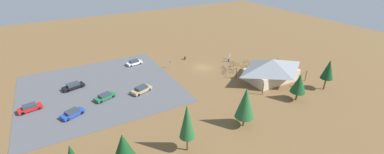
# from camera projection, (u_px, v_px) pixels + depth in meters

# --- Properties ---
(ground) EXTENTS (160.00, 160.00, 0.00)m
(ground) POSITION_uv_depth(u_px,v_px,m) (203.00, 68.00, 70.75)
(ground) COLOR brown
(ground) RESTS_ON ground
(parking_lot_asphalt) EXTENTS (34.23, 32.51, 0.05)m
(parking_lot_asphalt) POSITION_uv_depth(u_px,v_px,m) (100.00, 88.00, 60.01)
(parking_lot_asphalt) COLOR #56565B
(parking_lot_asphalt) RESTS_ON ground
(bike_pavilion) EXTENTS (14.30, 9.76, 5.42)m
(bike_pavilion) POSITION_uv_depth(u_px,v_px,m) (272.00, 68.00, 62.84)
(bike_pavilion) COLOR beige
(bike_pavilion) RESTS_ON ground
(trash_bin) EXTENTS (0.60, 0.60, 0.90)m
(trash_bin) POSITION_uv_depth(u_px,v_px,m) (185.00, 58.00, 75.99)
(trash_bin) COLOR brown
(trash_bin) RESTS_ON ground
(lot_sign) EXTENTS (0.56, 0.08, 2.20)m
(lot_sign) POSITION_uv_depth(u_px,v_px,m) (170.00, 64.00, 69.71)
(lot_sign) COLOR #99999E
(lot_sign) RESTS_ON ground
(pine_far_east) EXTENTS (2.71, 2.71, 7.29)m
(pine_far_east) POSITION_uv_depth(u_px,v_px,m) (328.00, 69.00, 57.48)
(pine_far_east) COLOR brown
(pine_far_east) RESTS_ON ground
(pine_mideast) EXTENTS (3.44, 3.44, 7.74)m
(pine_mideast) POSITION_uv_depth(u_px,v_px,m) (245.00, 103.00, 45.05)
(pine_mideast) COLOR brown
(pine_mideast) RESTS_ON ground
(pine_far_west) EXTENTS (2.47, 2.47, 8.51)m
(pine_far_west) POSITION_uv_depth(u_px,v_px,m) (187.00, 121.00, 38.91)
(pine_far_west) COLOR brown
(pine_far_west) RESTS_ON ground
(pine_center) EXTENTS (3.60, 3.60, 7.71)m
(pine_center) POSITION_uv_depth(u_px,v_px,m) (124.00, 149.00, 33.81)
(pine_center) COLOR brown
(pine_center) RESTS_ON ground
(pine_west) EXTENTS (3.22, 3.22, 6.03)m
(pine_west) POSITION_uv_depth(u_px,v_px,m) (299.00, 83.00, 53.61)
(pine_west) COLOR brown
(pine_west) RESTS_ON ground
(bicycle_red_trailside) EXTENTS (0.48, 1.65, 0.82)m
(bicycle_red_trailside) POSITION_uv_depth(u_px,v_px,m) (232.00, 71.00, 67.58)
(bicycle_red_trailside) COLOR black
(bicycle_red_trailside) RESTS_ON ground
(bicycle_purple_yard_front) EXTENTS (1.16, 1.30, 0.88)m
(bicycle_purple_yard_front) POSITION_uv_depth(u_px,v_px,m) (249.00, 65.00, 71.61)
(bicycle_purple_yard_front) COLOR black
(bicycle_purple_yard_front) RESTS_ON ground
(bicycle_white_lone_east) EXTENTS (1.74, 0.58, 0.87)m
(bicycle_white_lone_east) POSITION_uv_depth(u_px,v_px,m) (231.00, 65.00, 71.12)
(bicycle_white_lone_east) COLOR black
(bicycle_white_lone_east) RESTS_ON ground
(bicycle_black_edge_north) EXTENTS (1.29, 1.27, 0.87)m
(bicycle_black_edge_north) POSITION_uv_depth(u_px,v_px,m) (232.00, 62.00, 73.04)
(bicycle_black_edge_north) COLOR black
(bicycle_black_edge_north) RESTS_ON ground
(bicycle_green_near_sign) EXTENTS (0.48, 1.64, 0.79)m
(bicycle_green_near_sign) POSITION_uv_depth(u_px,v_px,m) (224.00, 67.00, 70.18)
(bicycle_green_near_sign) COLOR black
(bicycle_green_near_sign) RESTS_ON ground
(bicycle_yellow_back_row) EXTENTS (0.48, 1.64, 0.75)m
(bicycle_yellow_back_row) POSITION_uv_depth(u_px,v_px,m) (244.00, 66.00, 70.66)
(bicycle_yellow_back_row) COLOR black
(bicycle_yellow_back_row) RESTS_ON ground
(bicycle_orange_front_row) EXTENTS (1.57, 0.84, 0.79)m
(bicycle_orange_front_row) POSITION_uv_depth(u_px,v_px,m) (236.00, 65.00, 71.81)
(bicycle_orange_front_row) COLOR black
(bicycle_orange_front_row) RESTS_ON ground
(bicycle_blue_yard_right) EXTENTS (0.48, 1.69, 0.86)m
(bicycle_blue_yard_right) POSITION_uv_depth(u_px,v_px,m) (225.00, 70.00, 68.52)
(bicycle_blue_yard_right) COLOR black
(bicycle_blue_yard_right) RESTS_ON ground
(bicycle_silver_mid_cluster) EXTENTS (1.59, 1.01, 0.85)m
(bicycle_silver_mid_cluster) POSITION_uv_depth(u_px,v_px,m) (232.00, 68.00, 69.42)
(bicycle_silver_mid_cluster) COLOR black
(bicycle_silver_mid_cluster) RESTS_ON ground
(bicycle_teal_near_porch) EXTENTS (1.77, 0.58, 0.88)m
(bicycle_teal_near_porch) POSITION_uv_depth(u_px,v_px,m) (246.00, 61.00, 73.73)
(bicycle_teal_near_porch) COLOR black
(bicycle_teal_near_porch) RESTS_ON ground
(bicycle_red_by_bin) EXTENTS (0.48, 1.74, 0.86)m
(bicycle_red_by_bin) POSITION_uv_depth(u_px,v_px,m) (224.00, 73.00, 66.85)
(bicycle_red_by_bin) COLOR black
(bicycle_red_by_bin) RESTS_ON ground
(car_green_aisle_side) EXTENTS (4.69, 3.23, 1.25)m
(car_green_aisle_side) POSITION_uv_depth(u_px,v_px,m) (105.00, 96.00, 55.30)
(car_green_aisle_side) COLOR #1E6B3D
(car_green_aisle_side) RESTS_ON parking_lot_asphalt
(car_black_mid_lot) EXTENTS (5.03, 2.99, 1.37)m
(car_black_mid_lot) POSITION_uv_depth(u_px,v_px,m) (73.00, 86.00, 59.52)
(car_black_mid_lot) COLOR black
(car_black_mid_lot) RESTS_ON parking_lot_asphalt
(car_tan_back_corner) EXTENTS (5.05, 3.44, 1.44)m
(car_tan_back_corner) POSITION_uv_depth(u_px,v_px,m) (142.00, 89.00, 58.00)
(car_tan_back_corner) COLOR tan
(car_tan_back_corner) RESTS_ON parking_lot_asphalt
(car_red_front_row) EXTENTS (4.54, 2.64, 1.33)m
(car_red_front_row) POSITION_uv_depth(u_px,v_px,m) (30.00, 108.00, 51.26)
(car_red_front_row) COLOR red
(car_red_front_row) RESTS_ON parking_lot_asphalt
(car_blue_by_curb) EXTENTS (4.62, 3.42, 1.29)m
(car_blue_by_curb) POSITION_uv_depth(u_px,v_px,m) (72.00, 113.00, 49.55)
(car_blue_by_curb) COLOR #1E42B2
(car_blue_by_curb) RESTS_ON parking_lot_asphalt
(car_white_second_row) EXTENTS (4.47, 2.59, 1.33)m
(car_white_second_row) POSITION_uv_depth(u_px,v_px,m) (134.00, 62.00, 72.27)
(car_white_second_row) COLOR white
(car_white_second_row) RESTS_ON parking_lot_asphalt
(visitor_by_pavilion) EXTENTS (0.39, 0.36, 1.80)m
(visitor_by_pavilion) POSITION_uv_depth(u_px,v_px,m) (229.00, 59.00, 74.08)
(visitor_by_pavilion) COLOR #2D3347
(visitor_by_pavilion) RESTS_ON ground
(visitor_crossing_yard) EXTENTS (0.39, 0.40, 1.81)m
(visitor_crossing_yard) POSITION_uv_depth(u_px,v_px,m) (229.00, 56.00, 75.87)
(visitor_crossing_yard) COLOR #2D3347
(visitor_crossing_yard) RESTS_ON ground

